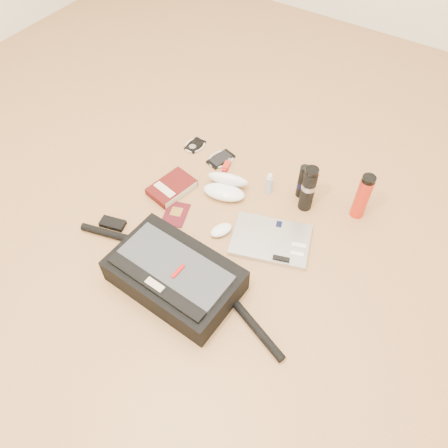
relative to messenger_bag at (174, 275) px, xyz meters
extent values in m
plane|color=#AD7A48|center=(0.02, 0.22, -0.06)|extent=(4.00, 4.00, 0.00)
cube|color=black|center=(0.00, 0.00, 0.00)|extent=(0.48, 0.32, 0.12)
cube|color=#33363B|center=(0.00, -0.01, 0.06)|extent=(0.43, 0.23, 0.01)
cube|color=black|center=(0.00, -0.10, 0.06)|extent=(0.42, 0.07, 0.01)
cube|color=beige|center=(0.00, -0.10, 0.06)|extent=(0.07, 0.03, 0.02)
cube|color=#B10B08|center=(0.03, -0.01, 0.06)|extent=(0.02, 0.06, 0.02)
cylinder|color=black|center=(-0.34, 0.04, -0.05)|extent=(0.29, 0.11, 0.03)
cylinder|color=black|center=(0.35, 0.00, -0.05)|extent=(0.28, 0.13, 0.03)
cube|color=black|center=(-0.39, 0.08, -0.05)|extent=(0.11, 0.08, 0.02)
cube|color=#B5B5B7|center=(0.21, 0.37, -0.05)|extent=(0.37, 0.31, 0.02)
cube|color=black|center=(0.20, 0.45, -0.04)|extent=(0.03, 0.04, 0.00)
cube|color=silver|center=(0.32, 0.40, -0.04)|extent=(0.06, 0.03, 0.01)
cube|color=white|center=(0.33, 0.36, -0.04)|extent=(0.05, 0.03, 0.01)
cube|color=black|center=(0.29, 0.30, -0.04)|extent=(0.07, 0.04, 0.01)
cube|color=#460C0B|center=(-0.30, 0.38, -0.04)|extent=(0.17, 0.22, 0.04)
cube|color=beige|center=(-0.24, 0.37, -0.04)|extent=(0.04, 0.19, 0.03)
cube|color=beige|center=(-0.31, 0.34, -0.03)|extent=(0.11, 0.06, 0.00)
cube|color=#490C15|center=(-0.21, 0.27, -0.06)|extent=(0.13, 0.16, 0.01)
cube|color=gold|center=(-0.21, 0.28, -0.05)|extent=(0.06, 0.06, 0.00)
ellipsoid|color=white|center=(0.01, 0.30, -0.04)|extent=(0.09, 0.11, 0.03)
ellipsoid|color=white|center=(-0.09, 0.47, -0.03)|extent=(0.21, 0.14, 0.05)
ellipsoid|color=white|center=(-0.10, 0.53, -0.01)|extent=(0.21, 0.15, 0.11)
ellipsoid|color=black|center=(-0.12, 0.46, -0.03)|extent=(0.06, 0.05, 0.02)
ellipsoid|color=black|center=(-0.05, 0.48, -0.03)|extent=(0.06, 0.05, 0.02)
cylinder|color=black|center=(-0.09, 0.47, -0.03)|extent=(0.03, 0.01, 0.01)
cube|color=black|center=(-0.39, 0.67, -0.06)|extent=(0.06, 0.10, 0.01)
cylinder|color=#ABACAE|center=(-0.39, 0.65, -0.05)|extent=(0.04, 0.04, 0.00)
torus|color=silver|center=(-0.39, 0.67, -0.05)|extent=(0.09, 0.09, 0.01)
cube|color=black|center=(-0.23, 0.66, -0.06)|extent=(0.10, 0.14, 0.01)
cube|color=black|center=(-0.23, 0.66, -0.05)|extent=(0.08, 0.11, 0.00)
torus|color=silver|center=(-0.23, 0.66, -0.05)|extent=(0.13, 0.13, 0.01)
cube|color=red|center=(-0.18, 0.63, -0.05)|extent=(0.04, 0.06, 0.02)
cube|color=#A7151E|center=(-0.17, 0.60, -0.05)|extent=(0.02, 0.02, 0.02)
cylinder|color=#959598|center=(-0.18, 0.66, -0.05)|extent=(0.03, 0.03, 0.02)
cylinder|color=#9FC1D7|center=(0.06, 0.61, -0.02)|extent=(0.04, 0.04, 0.09)
cylinder|color=white|center=(0.06, 0.61, 0.03)|extent=(0.02, 0.02, 0.02)
cylinder|color=white|center=(0.06, 0.61, 0.04)|extent=(0.01, 0.01, 0.01)
cylinder|color=black|center=(0.19, 0.67, 0.02)|extent=(0.05, 0.05, 0.17)
cylinder|color=black|center=(0.19, 0.67, 0.00)|extent=(0.05, 0.05, 0.03)
ellipsoid|color=black|center=(0.19, 0.67, 0.11)|extent=(0.05, 0.05, 0.02)
cylinder|color=black|center=(0.24, 0.62, 0.04)|extent=(0.08, 0.08, 0.21)
cylinder|color=#A6A6A8|center=(0.24, 0.62, 0.07)|extent=(0.08, 0.08, 0.03)
cylinder|color=black|center=(0.24, 0.62, 0.15)|extent=(0.07, 0.07, 0.02)
cylinder|color=red|center=(0.44, 0.70, 0.04)|extent=(0.08, 0.08, 0.20)
cylinder|color=black|center=(0.44, 0.70, 0.15)|extent=(0.07, 0.07, 0.02)
camera|label=1|loc=(0.62, -0.61, 1.39)|focal=35.00mm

